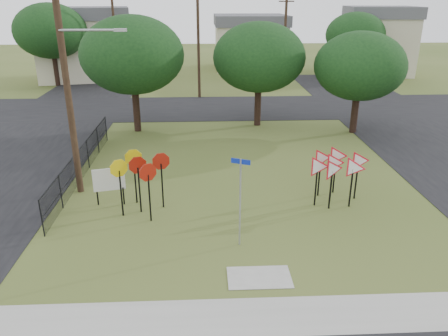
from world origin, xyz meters
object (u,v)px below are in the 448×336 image
Objects in this scene: street_name_sign at (240,198)px; info_board at (109,181)px; yield_sign_cluster at (336,165)px; stop_sign_cluster at (140,171)px.

street_name_sign reaches higher than info_board.
street_name_sign is 1.13× the size of yield_sign_cluster.
stop_sign_cluster is 0.84× the size of yield_sign_cluster.
info_board is at bearing 153.99° from stop_sign_cluster.
street_name_sign is at bearing -142.03° from yield_sign_cluster.
stop_sign_cluster reaches higher than yield_sign_cluster.
street_name_sign is 5.46m from yield_sign_cluster.
info_board is (-9.48, 0.11, -0.57)m from yield_sign_cluster.
yield_sign_cluster is (8.05, 0.59, -0.14)m from stop_sign_cluster.
yield_sign_cluster is at bearing 4.17° from stop_sign_cluster.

